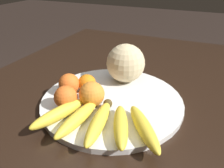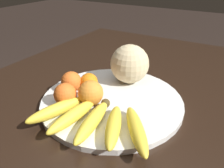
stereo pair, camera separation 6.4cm
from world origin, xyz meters
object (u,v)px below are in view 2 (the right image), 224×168
(orange_back_left, at_px, (91,93))
(banana_bunch, at_px, (94,120))
(melon, at_px, (130,64))
(orange_front_right, at_px, (71,82))
(produce_tag, at_px, (74,95))
(kitchen_table, at_px, (132,120))
(orange_mid_center, at_px, (89,82))
(orange_front_left, at_px, (65,94))
(fruit_bowl, at_px, (112,100))

(orange_back_left, bearing_deg, banana_bunch, -141.06)
(melon, distance_m, orange_front_right, 0.20)
(orange_back_left, relative_size, produce_tag, 0.95)
(banana_bunch, distance_m, orange_front_right, 0.20)
(kitchen_table, xyz_separation_m, melon, (0.07, 0.05, 0.17))
(orange_front_right, bearing_deg, produce_tag, -130.88)
(melon, xyz_separation_m, banana_bunch, (-0.26, -0.03, -0.05))
(banana_bunch, height_order, orange_mid_center, orange_mid_center)
(kitchen_table, distance_m, banana_bunch, 0.22)
(melon, xyz_separation_m, orange_front_left, (-0.22, 0.09, -0.03))
(banana_bunch, bearing_deg, orange_mid_center, -149.91)
(melon, height_order, orange_front_right, melon)
(orange_front_left, distance_m, produce_tag, 0.06)
(banana_bunch, xyz_separation_m, orange_front_left, (0.04, 0.13, 0.01))
(kitchen_table, bearing_deg, banana_bunch, 173.24)
(melon, relative_size, banana_bunch, 0.40)
(banana_bunch, relative_size, orange_front_right, 5.04)
(kitchen_table, height_order, melon, melon)
(orange_front_right, distance_m, produce_tag, 0.04)
(orange_front_left, height_order, produce_tag, orange_front_left)
(melon, distance_m, orange_front_left, 0.24)
(fruit_bowl, distance_m, orange_back_left, 0.08)
(orange_front_left, bearing_deg, produce_tag, 12.91)
(orange_front_left, height_order, orange_mid_center, orange_front_left)
(banana_bunch, bearing_deg, orange_front_left, -116.96)
(orange_front_right, xyz_separation_m, orange_mid_center, (0.03, -0.04, -0.00))
(orange_front_left, xyz_separation_m, orange_mid_center, (0.10, -0.01, -0.00))
(melon, relative_size, produce_tag, 1.70)
(fruit_bowl, bearing_deg, produce_tag, 112.28)
(melon, distance_m, banana_bunch, 0.27)
(melon, relative_size, orange_mid_center, 2.27)
(banana_bunch, xyz_separation_m, produce_tag, (0.09, 0.14, -0.02))
(orange_front_left, height_order, orange_back_left, orange_back_left)
(kitchen_table, distance_m, orange_mid_center, 0.20)
(kitchen_table, xyz_separation_m, orange_mid_center, (-0.05, 0.14, 0.13))
(fruit_bowl, bearing_deg, orange_front_left, 133.49)
(banana_bunch, bearing_deg, melon, 177.81)
(orange_front_left, bearing_deg, orange_front_right, 26.80)
(kitchen_table, height_order, fruit_bowl, fruit_bowl)
(fruit_bowl, height_order, orange_front_right, orange_front_right)
(orange_front_left, height_order, orange_front_right, same)
(fruit_bowl, bearing_deg, banana_bunch, -169.01)
(orange_front_left, relative_size, orange_front_right, 1.01)
(produce_tag, bearing_deg, orange_mid_center, -36.53)
(kitchen_table, bearing_deg, orange_mid_center, 108.00)
(produce_tag, bearing_deg, orange_front_right, 33.84)
(produce_tag, bearing_deg, orange_front_left, 177.63)
(orange_mid_center, relative_size, orange_back_left, 0.79)
(kitchen_table, bearing_deg, fruit_bowl, 137.43)
(melon, distance_m, produce_tag, 0.21)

